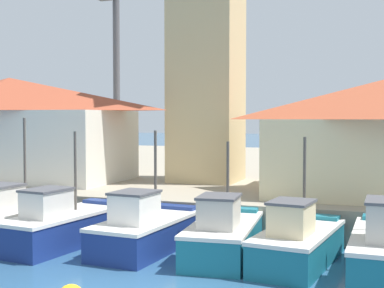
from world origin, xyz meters
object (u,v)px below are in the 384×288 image
(clock_tower, at_px, (207,28))
(port_crane_far, at_px, (119,83))
(warehouse_left, at_px, (10,127))
(fishing_boat_left_outer, at_px, (63,225))
(warehouse_right, at_px, (384,136))
(fishing_boat_center, at_px, (298,242))
(fishing_boat_left_inner, at_px, (146,230))
(fishing_boat_mid_left, at_px, (224,235))
(fishing_boat_far_left, at_px, (14,220))

(clock_tower, xyz_separation_m, port_crane_far, (-11.76, 12.93, -1.78))
(warehouse_left, distance_m, port_crane_far, 15.79)
(fishing_boat_left_outer, height_order, warehouse_right, warehouse_right)
(fishing_boat_left_outer, distance_m, fishing_boat_center, 8.36)
(fishing_boat_left_inner, height_order, fishing_boat_mid_left, fishing_boat_left_inner)
(fishing_boat_center, height_order, warehouse_left, warehouse_left)
(fishing_boat_left_outer, relative_size, warehouse_left, 0.41)
(warehouse_left, bearing_deg, fishing_boat_left_outer, -42.81)
(fishing_boat_left_inner, height_order, clock_tower, clock_tower)
(fishing_boat_left_inner, distance_m, fishing_boat_center, 5.23)
(fishing_boat_mid_left, height_order, warehouse_left, warehouse_left)
(fishing_boat_center, relative_size, port_crane_far, 0.28)
(clock_tower, bearing_deg, fishing_boat_far_left, -112.74)
(fishing_boat_mid_left, distance_m, warehouse_left, 16.34)
(fishing_boat_mid_left, bearing_deg, fishing_boat_left_inner, -178.32)
(clock_tower, bearing_deg, fishing_boat_center, -57.93)
(fishing_boat_left_outer, relative_size, fishing_boat_mid_left, 1.06)
(fishing_boat_left_inner, bearing_deg, fishing_boat_far_left, -176.36)
(fishing_boat_left_outer, distance_m, warehouse_right, 13.71)
(fishing_boat_far_left, bearing_deg, clock_tower, 67.26)
(fishing_boat_far_left, height_order, warehouse_right, warehouse_right)
(fishing_boat_mid_left, distance_m, clock_tower, 13.49)
(fishing_boat_mid_left, height_order, warehouse_right, warehouse_right)
(fishing_boat_far_left, bearing_deg, port_crane_far, 108.01)
(fishing_boat_left_inner, distance_m, fishing_boat_mid_left, 2.77)
(fishing_boat_left_inner, bearing_deg, port_crane_far, 119.23)
(fishing_boat_mid_left, xyz_separation_m, warehouse_left, (-14.22, 7.29, 3.39))
(fishing_boat_center, relative_size, clock_tower, 0.30)
(port_crane_far, bearing_deg, fishing_boat_left_outer, -67.42)
(fishing_boat_far_left, relative_size, fishing_boat_center, 0.92)
(warehouse_left, height_order, warehouse_right, warehouse_left)
(fishing_boat_left_outer, bearing_deg, fishing_boat_left_inner, 6.23)
(fishing_boat_left_outer, bearing_deg, fishing_boat_far_left, 179.78)
(fishing_boat_left_outer, relative_size, clock_tower, 0.32)
(warehouse_left, bearing_deg, fishing_boat_mid_left, -27.14)
(fishing_boat_left_inner, relative_size, warehouse_left, 0.39)
(fishing_boat_left_outer, bearing_deg, fishing_boat_mid_left, 4.10)
(fishing_boat_far_left, relative_size, warehouse_right, 0.47)
(warehouse_right, height_order, port_crane_far, port_crane_far)
(fishing_boat_left_inner, xyz_separation_m, fishing_boat_center, (5.23, -0.08, -0.01))
(fishing_boat_center, bearing_deg, warehouse_left, 155.93)
(fishing_boat_center, bearing_deg, clock_tower, 122.07)
(warehouse_left, bearing_deg, fishing_boat_far_left, -51.06)
(fishing_boat_far_left, xyz_separation_m, fishing_boat_center, (10.46, 0.25, -0.06))
(fishing_boat_left_outer, height_order, fishing_boat_mid_left, fishing_boat_left_outer)
(fishing_boat_left_inner, bearing_deg, fishing_boat_mid_left, 1.68)
(clock_tower, xyz_separation_m, warehouse_left, (-10.48, -2.45, -5.17))
(fishing_boat_left_outer, bearing_deg, port_crane_far, 112.58)
(fishing_boat_center, xyz_separation_m, warehouse_right, (2.54, 7.46, 3.12))
(clock_tower, distance_m, warehouse_left, 11.94)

